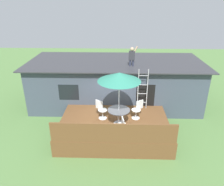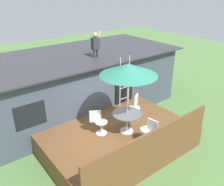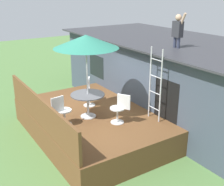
# 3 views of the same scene
# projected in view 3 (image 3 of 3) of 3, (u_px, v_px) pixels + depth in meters

# --- Properties ---
(ground_plane) EXTENTS (40.00, 40.00, 0.00)m
(ground_plane) POSITION_uv_depth(u_px,v_px,m) (94.00, 134.00, 9.68)
(ground_plane) COLOR #567F42
(house) EXTENTS (10.50, 4.50, 2.77)m
(house) POSITION_uv_depth(u_px,v_px,m) (175.00, 77.00, 11.04)
(house) COLOR #424C5B
(house) RESTS_ON ground
(deck) EXTENTS (5.24, 3.59, 0.80)m
(deck) POSITION_uv_depth(u_px,v_px,m) (93.00, 123.00, 9.55)
(deck) COLOR brown
(deck) RESTS_ON ground
(deck_railing) EXTENTS (5.14, 0.08, 0.90)m
(deck_railing) POSITION_uv_depth(u_px,v_px,m) (40.00, 111.00, 8.36)
(deck_railing) COLOR brown
(deck_railing) RESTS_ON deck
(patio_table) EXTENTS (1.04, 1.04, 0.74)m
(patio_table) POSITION_uv_depth(u_px,v_px,m) (88.00, 99.00, 8.90)
(patio_table) COLOR silver
(patio_table) RESTS_ON deck
(patio_umbrella) EXTENTS (1.90, 1.90, 2.54)m
(patio_umbrella) POSITION_uv_depth(u_px,v_px,m) (86.00, 42.00, 8.29)
(patio_umbrella) COLOR silver
(patio_umbrella) RESTS_ON deck
(step_ladder) EXTENTS (0.52, 0.04, 2.20)m
(step_ladder) POSITION_uv_depth(u_px,v_px,m) (155.00, 85.00, 8.56)
(step_ladder) COLOR silver
(step_ladder) RESTS_ON deck
(person_figure) EXTENTS (0.47, 0.20, 1.11)m
(person_figure) POSITION_uv_depth(u_px,v_px,m) (178.00, 29.00, 9.14)
(person_figure) COLOR #33384C
(person_figure) RESTS_ON house
(patio_chair_left) EXTENTS (0.57, 0.44, 0.92)m
(patio_chair_left) POSITION_uv_depth(u_px,v_px,m) (89.00, 92.00, 9.87)
(patio_chair_left) COLOR silver
(patio_chair_left) RESTS_ON deck
(patio_chair_right) EXTENTS (0.57, 0.45, 0.92)m
(patio_chair_right) POSITION_uv_depth(u_px,v_px,m) (120.00, 109.00, 8.51)
(patio_chair_right) COLOR silver
(patio_chair_right) RESTS_ON deck
(patio_chair_near) EXTENTS (0.44, 0.62, 0.92)m
(patio_chair_near) POSITION_uv_depth(u_px,v_px,m) (62.00, 111.00, 8.35)
(patio_chair_near) COLOR silver
(patio_chair_near) RESTS_ON deck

